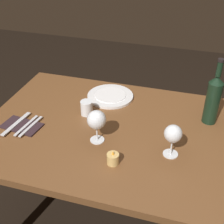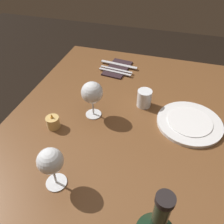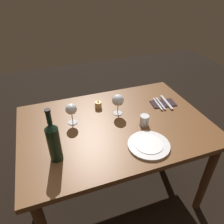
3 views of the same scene
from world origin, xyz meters
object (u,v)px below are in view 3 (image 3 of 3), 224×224
Objects in this scene: fork_inner at (160,103)px; fork_outer at (158,104)px; wine_bottle at (54,141)px; wine_glass_left at (71,110)px; folded_napkin at (163,103)px; water_tumbler at (144,121)px; wine_glass_right at (118,101)px; table_knife at (166,102)px; votive_candle at (98,105)px; dinner_plate at (149,145)px.

fork_outer is (-0.02, 0.00, 0.00)m from fork_inner.
fork_outer is (0.82, 0.31, -0.12)m from wine_bottle.
wine_glass_left is 0.71m from fork_inner.
wine_glass_left is at bearing -179.92° from folded_napkin.
wine_glass_left reaches higher than water_tumbler.
water_tumbler is at bearing -141.48° from fork_inner.
fork_inner and fork_outer have the same top height.
wine_glass_right is at bearing -179.62° from folded_napkin.
fork_inner is (0.24, 0.19, -0.02)m from water_tumbler.
fork_outer is at bearing 180.00° from table_knife.
wine_glass_left is at bearing 157.26° from water_tumbler.
wine_glass_right is at bearing -0.26° from wine_glass_left.
fork_outer is 0.86× the size of table_knife.
votive_candle reaches higher than table_knife.
wine_bottle is at bearing -160.18° from fork_inner.
water_tumbler is at bearing -53.51° from votive_candle.
wine_bottle is at bearing -160.70° from folded_napkin.
folded_napkin is 1.12× the size of fork_inner.
fork_outer is (0.34, 0.00, -0.10)m from wine_glass_right.
votive_candle is 0.54m from dinner_plate.
wine_bottle is 4.41× the size of water_tumbler.
fork_inner is (0.70, 0.00, -0.10)m from wine_glass_left.
votive_candle is at bearing 126.49° from water_tumbler.
fork_inner is (-0.03, 0.00, 0.01)m from folded_napkin.
water_tumbler is at bearing -147.02° from table_knife.
wine_glass_left is 0.84× the size of fork_inner.
votive_candle is 0.33× the size of folded_napkin.
votive_candle is at bearing 166.92° from table_knife.
wine_bottle reaches higher than dinner_plate.
water_tumbler is 0.36× the size of table_knife.
wine_bottle is (-0.49, -0.30, 0.02)m from wine_glass_right.
dinner_plate is at bearing -108.61° from water_tumbler.
votive_candle reaches higher than folded_napkin.
wine_glass_right is 0.41m from dinner_plate.
votive_candle is 0.47m from fork_outer.
dinner_plate reaches higher than fork_outer.
wine_glass_left is at bearing -179.91° from fork_outer.
dinner_plate is (0.17, -0.51, -0.02)m from votive_candle.
wine_bottle is at bearing -130.98° from votive_candle.
wine_glass_left is at bearing -150.90° from votive_candle.
fork_outer is at bearing 180.00° from fork_inner.
folded_napkin is at bearing 0.08° from wine_glass_left.
wine_glass_left reaches higher than fork_inner.
votive_candle is at bearing 29.10° from wine_glass_left.
wine_bottle is at bearing -159.63° from fork_outer.
wine_glass_right reaches higher than folded_napkin.
votive_candle is 0.32× the size of table_knife.
table_knife is at bearing -0.00° from fork_inner.
wine_bottle is 1.67× the size of folded_napkin.
wine_glass_left is 0.45× the size of wine_bottle.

